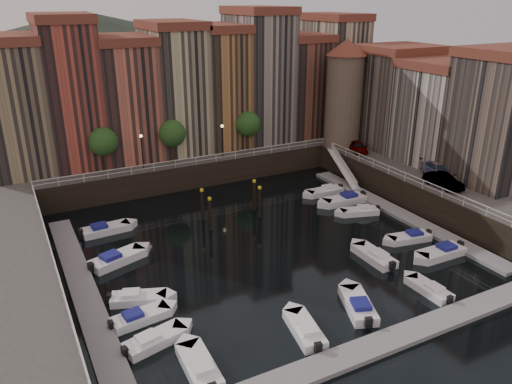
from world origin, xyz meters
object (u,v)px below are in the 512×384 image
car_c (439,171)px  corner_tower (344,92)px  gangway (343,167)px  mooring_pilings (232,205)px  boat_left_2 (137,298)px  car_b (443,182)px  car_a (358,147)px  boat_left_0 (154,340)px  boat_left_1 (139,317)px

car_c → corner_tower: bearing=112.9°
gangway → mooring_pilings: gangway is taller
boat_left_2 → car_b: bearing=23.1°
mooring_pilings → car_c: 23.06m
boat_left_2 → car_a: car_a is taller
mooring_pilings → boat_left_0: (-13.14, -15.85, -1.30)m
car_b → car_c: bearing=50.4°
boat_left_1 → boat_left_2: size_ratio=1.00×
mooring_pilings → car_a: 20.95m
boat_left_0 → car_a: size_ratio=1.16×
boat_left_2 → car_a: size_ratio=1.13×
boat_left_2 → car_b: 32.99m
corner_tower → car_b: (0.00, -17.63, -6.46)m
boat_left_2 → car_c: (34.77, 3.73, 3.46)m
corner_tower → boat_left_1: corner_tower is taller
corner_tower → gangway: 9.86m
gangway → boat_left_0: bearing=-146.7°
boat_left_1 → car_a: car_a is taller
car_a → mooring_pilings: bearing=-149.3°
gangway → boat_left_1: size_ratio=1.85×
gangway → boat_left_2: bearing=-154.2°
car_a → car_c: bearing=-65.4°
car_a → corner_tower: bearing=109.4°
corner_tower → gangway: corner_tower is taller
gangway → boat_left_0: gangway is taller
mooring_pilings → car_b: bearing=-24.5°
corner_tower → car_a: (0.19, -3.28, -6.52)m
boat_left_0 → boat_left_2: size_ratio=1.03×
mooring_pilings → boat_left_2: mooring_pilings is taller
boat_left_1 → car_c: size_ratio=0.82×
gangway → car_a: car_a is taller
boat_left_2 → car_c: 35.14m
mooring_pilings → car_b: size_ratio=1.46×
mooring_pilings → car_b: car_b is taller
car_b → car_c: (1.98, 2.42, 0.07)m
car_b → car_a: bearing=89.0°
car_a → boat_left_2: bearing=-138.5°
boat_left_0 → boat_left_2: boat_left_0 is taller
corner_tower → gangway: bearing=-122.8°
boat_left_1 → car_a: bearing=21.1°
car_b → mooring_pilings: bearing=155.3°
corner_tower → boat_left_2: size_ratio=3.08×
boat_left_0 → car_a: (33.32, 21.11, 3.33)m
gangway → car_c: 11.92m
boat_left_2 → car_a: bearing=46.2°
boat_left_1 → car_b: size_ratio=1.01×
mooring_pilings → boat_left_2: 16.54m
boat_left_2 → car_a: (32.98, 15.65, 3.34)m
mooring_pilings → corner_tower: bearing=23.1°
gangway → car_b: 13.57m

